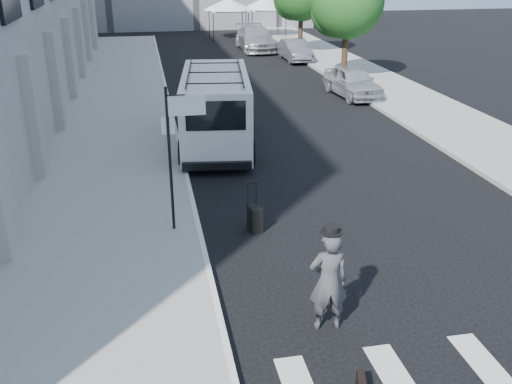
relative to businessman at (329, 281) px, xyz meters
name	(u,v)px	position (x,y,z in m)	size (l,w,h in m)	color
ground	(313,292)	(0.09, 1.18, -0.98)	(120.00, 120.00, 0.00)	black
sidewalk_left	(119,108)	(-4.16, 17.18, -0.90)	(4.50, 48.00, 0.15)	gray
sidewalk_right	(367,79)	(9.09, 21.18, -0.90)	(4.00, 56.00, 0.15)	gray
sign_pole	(178,129)	(-2.28, 4.38, 1.68)	(1.03, 0.07, 3.50)	black
tree_near	(345,5)	(7.59, 21.33, 3.00)	(3.80, 3.83, 6.03)	black
tent_left	(228,4)	(4.09, 39.18, 1.74)	(4.00, 4.00, 3.20)	black
tent_right	(266,3)	(7.29, 39.68, 1.74)	(4.00, 4.00, 3.20)	black
businessman	(329,281)	(0.00, 0.00, 0.00)	(0.71, 0.47, 1.95)	#3D3D40
suitcase	(255,218)	(-0.53, 4.18, -0.65)	(0.35, 0.48, 1.23)	black
cargo_van	(216,108)	(-0.54, 11.39, 0.35)	(3.07, 7.11, 2.57)	silver
parked_car_a	(353,82)	(6.89, 17.61, -0.25)	(1.71, 4.24, 1.45)	#A4A8AC
parked_car_b	(295,50)	(6.76, 27.96, -0.30)	(1.42, 4.08, 1.34)	#56595D
parked_car_c	(256,38)	(5.09, 32.78, -0.14)	(2.35, 5.78, 1.68)	#9B9EA2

